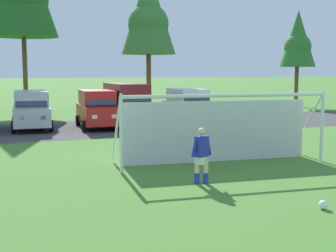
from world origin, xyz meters
The scene contains 12 objects.
ground_plane centered at (0.00, 15.00, 0.00)m, with size 400.00×400.00×0.00m, color #477A2D.
parking_lot_strip centered at (0.00, 24.26, 0.00)m, with size 52.00×8.40×0.01m, color #3D3D3F.
soccer_ball centered at (2.64, 6.90, 0.11)m, with size 0.22×0.22×0.22m.
soccer_goal centered at (2.93, 12.82, 1.29)m, with size 7.57×2.66×2.57m.
player_defender_far centered at (1.00, 10.21, 0.82)m, with size 0.74×0.36×1.64m.
player_winger_left centered at (5.91, 13.81, 0.82)m, with size 0.69×0.40×1.64m.
parked_car_slot_left centered at (-2.56, 24.94, 1.11)m, with size 2.35×4.71×2.16m.
parked_car_slot_center_left centered at (1.04, 24.30, 1.11)m, with size 2.34×4.70×2.16m.
parked_car_slot_center centered at (2.90, 24.69, 1.34)m, with size 2.21×4.80×2.52m.
parked_car_slot_center_right centered at (6.78, 24.39, 1.11)m, with size 2.23×4.65×2.16m.
tree_mid_right centered at (6.53, 31.31, 7.44)m, with size 4.06×4.06×10.82m.
tree_right_edge centered at (21.54, 33.46, 5.98)m, with size 3.27×3.27×8.71m.
Camera 1 is at (-4.59, -1.62, 3.27)m, focal length 48.97 mm.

